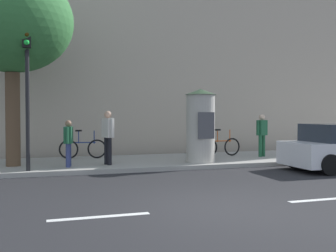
# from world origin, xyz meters

# --- Properties ---
(ground_plane) EXTENTS (80.00, 80.00, 0.00)m
(ground_plane) POSITION_xyz_m (0.00, 0.00, 0.00)
(ground_plane) COLOR #232326
(sidewalk_curb) EXTENTS (36.00, 4.00, 0.15)m
(sidewalk_curb) POSITION_xyz_m (0.00, 7.00, 0.07)
(sidewalk_curb) COLOR #9E9B93
(sidewalk_curb) RESTS_ON ground_plane
(lane_markings) EXTENTS (25.80, 0.16, 0.01)m
(lane_markings) POSITION_xyz_m (-0.00, 0.00, 0.00)
(lane_markings) COLOR silver
(lane_markings) RESTS_ON ground_plane
(building_backdrop) EXTENTS (36.00, 5.00, 11.44)m
(building_backdrop) POSITION_xyz_m (0.00, 12.00, 5.72)
(building_backdrop) COLOR #B7A893
(building_backdrop) RESTS_ON ground_plane
(traffic_light) EXTENTS (0.24, 0.45, 4.35)m
(traffic_light) POSITION_xyz_m (-3.79, 5.24, 3.07)
(traffic_light) COLOR black
(traffic_light) RESTS_ON sidewalk_curb
(poster_column) EXTENTS (1.09, 1.09, 2.56)m
(poster_column) POSITION_xyz_m (1.89, 5.80, 1.45)
(poster_column) COLOR #B2ADA3
(poster_column) RESTS_ON sidewalk_curb
(street_tree) EXTENTS (3.89, 3.89, 6.32)m
(street_tree) POSITION_xyz_m (-4.29, 6.65, 4.78)
(street_tree) COLOR brown
(street_tree) RESTS_ON sidewalk_curb
(pedestrian_with_bag) EXTENTS (0.38, 0.58, 1.79)m
(pedestrian_with_bag) POSITION_xyz_m (-1.31, 6.07, 1.21)
(pedestrian_with_bag) COLOR black
(pedestrian_with_bag) RESTS_ON sidewalk_curb
(pedestrian_tallest) EXTENTS (0.56, 0.40, 1.68)m
(pedestrian_tallest) POSITION_xyz_m (4.90, 6.76, 1.13)
(pedestrian_tallest) COLOR #1E5938
(pedestrian_tallest) RESTS_ON sidewalk_curb
(pedestrian_in_light_jacket) EXTENTS (0.33, 0.67, 1.48)m
(pedestrian_in_light_jacket) POSITION_xyz_m (-2.60, 5.90, 1.02)
(pedestrian_in_light_jacket) COLOR navy
(pedestrian_in_light_jacket) RESTS_ON sidewalk_curb
(bicycle_leaning) EXTENTS (1.77, 0.22, 1.09)m
(bicycle_leaning) POSITION_xyz_m (-1.94, 8.16, 0.54)
(bicycle_leaning) COLOR black
(bicycle_leaning) RESTS_ON sidewalk_curb
(bicycle_upright) EXTENTS (1.77, 0.23, 1.09)m
(bicycle_upright) POSITION_xyz_m (3.42, 7.40, 0.54)
(bicycle_upright) COLOR black
(bicycle_upright) RESTS_ON sidewalk_curb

